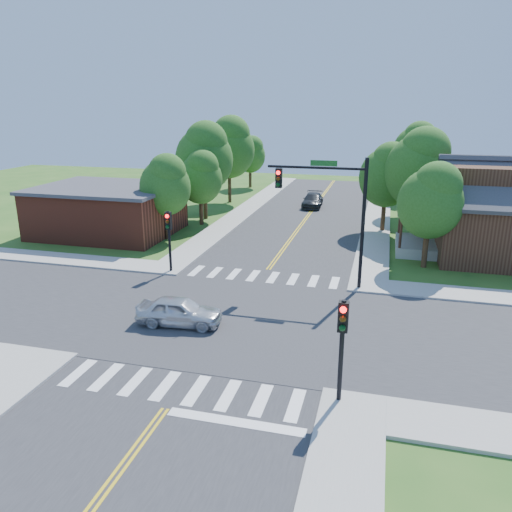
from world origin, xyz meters
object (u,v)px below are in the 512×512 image
(signal_pole_se, at_px, (342,333))
(signal_pole_nw, at_px, (169,230))
(car_dgrey, at_px, (313,201))
(car_silver, at_px, (179,312))
(signal_mast_ne, at_px, (332,201))

(signal_pole_se, relative_size, signal_pole_nw, 1.00)
(signal_pole_se, relative_size, car_dgrey, 0.83)
(car_silver, bearing_deg, signal_pole_nw, 22.15)
(signal_pole_nw, bearing_deg, car_silver, -62.99)
(signal_mast_ne, distance_m, signal_pole_se, 11.55)
(signal_pole_se, xyz_separation_m, car_dgrey, (-5.81, 32.93, -2.01))
(car_silver, height_order, car_dgrey, car_silver)
(car_silver, bearing_deg, signal_mast_ne, -46.65)
(signal_pole_nw, relative_size, car_dgrey, 0.83)
(signal_mast_ne, bearing_deg, signal_pole_se, -81.44)
(signal_mast_ne, relative_size, signal_pole_nw, 1.89)
(signal_pole_se, distance_m, car_silver, 9.15)
(signal_pole_nw, relative_size, car_silver, 0.94)
(signal_pole_nw, height_order, car_dgrey, signal_pole_nw)
(signal_mast_ne, xyz_separation_m, car_dgrey, (-4.12, 21.71, -4.20))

